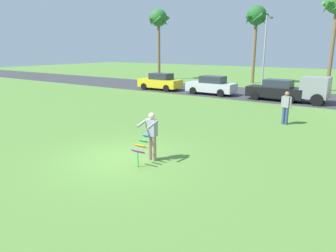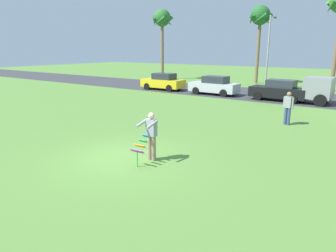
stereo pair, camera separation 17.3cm
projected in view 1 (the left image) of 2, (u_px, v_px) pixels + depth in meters
ground_plane at (123, 158)px, 11.22m from camera, size 120.00×120.00×0.00m
road_strip at (273, 95)px, 26.13m from camera, size 120.00×8.00×0.01m
person_kite_flyer at (152, 135)px, 10.76m from camera, size 0.53×0.65×1.73m
kite_held at (141, 147)px, 10.33m from camera, size 0.52×0.65×1.03m
parked_car_yellow at (160, 82)px, 29.56m from camera, size 4.23×1.89×1.60m
parked_car_silver at (211, 86)px, 26.56m from camera, size 4.21×1.85×1.60m
parked_car_black at (276, 90)px, 23.54m from camera, size 4.23×1.90×1.60m
palm_tree_left_near at (159, 21)px, 38.03m from camera, size 2.58×2.71×8.63m
palm_tree_right_near at (256, 19)px, 33.82m from camera, size 2.58×2.71×8.48m
streetlight_pole at (265, 47)px, 30.26m from camera, size 0.24×1.65×7.00m
person_walker_near at (286, 107)px, 16.00m from camera, size 0.55×0.31×1.73m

